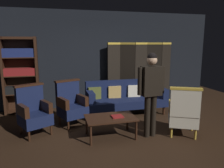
{
  "coord_description": "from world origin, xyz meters",
  "views": [
    {
      "loc": [
        -1.27,
        -3.96,
        1.88
      ],
      "look_at": [
        0.0,
        0.8,
        0.95
      ],
      "focal_mm": 34.74,
      "sensor_mm": 36.0,
      "label": 1
    }
  ],
  "objects": [
    {
      "name": "folding_screen",
      "position": [
        1.28,
        2.2,
        0.99
      ],
      "size": [
        2.12,
        0.26,
        1.9
      ],
      "color": "black",
      "rests_on": "ground_plane"
    },
    {
      "name": "book_red_leather",
      "position": [
        -0.1,
        0.03,
        0.43
      ],
      "size": [
        0.23,
        0.2,
        0.03
      ],
      "primitive_type": "cube",
      "rotation": [
        0.0,
        0.0,
        0.04
      ],
      "color": "maroon",
      "rests_on": "coffee_table"
    },
    {
      "name": "back_wall",
      "position": [
        0.0,
        2.45,
        1.4
      ],
      "size": [
        7.2,
        0.1,
        2.8
      ],
      "primitive_type": "cube",
      "color": "black",
      "rests_on": "ground_plane"
    },
    {
      "name": "armchair_wing_right",
      "position": [
        -1.74,
        0.63,
        0.49
      ],
      "size": [
        0.78,
        0.77,
        1.04
      ],
      "color": "black",
      "rests_on": "ground_plane"
    },
    {
      "name": "coffee_table",
      "position": [
        -0.23,
        0.06,
        0.37
      ],
      "size": [
        1.0,
        0.64,
        0.42
      ],
      "color": "black",
      "rests_on": "ground_plane"
    },
    {
      "name": "velvet_couch",
      "position": [
        0.55,
        1.46,
        0.46
      ],
      "size": [
        2.12,
        0.78,
        0.88
      ],
      "color": "black",
      "rests_on": "ground_plane"
    },
    {
      "name": "bookshelf",
      "position": [
        -2.15,
        2.19,
        1.08
      ],
      "size": [
        0.9,
        0.32,
        2.05
      ],
      "color": "black",
      "rests_on": "ground_plane"
    },
    {
      "name": "standing_figure",
      "position": [
        0.56,
        -0.11,
        1.03
      ],
      "size": [
        0.59,
        0.25,
        1.7
      ],
      "color": "black",
      "rests_on": "ground_plane"
    },
    {
      "name": "armchair_gilt_accent",
      "position": [
        1.23,
        -0.25,
        0.49
      ],
      "size": [
        0.78,
        0.78,
        1.04
      ],
      "color": "gold",
      "rests_on": "ground_plane"
    },
    {
      "name": "armchair_wing_left",
      "position": [
        -0.94,
        0.98,
        0.49
      ],
      "size": [
        0.76,
        0.75,
        1.04
      ],
      "color": "black",
      "rests_on": "ground_plane"
    },
    {
      "name": "ground_plane",
      "position": [
        0.0,
        0.0,
        0.0
      ],
      "size": [
        10.0,
        10.0,
        0.0
      ],
      "primitive_type": "plane",
      "color": "black"
    }
  ]
}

